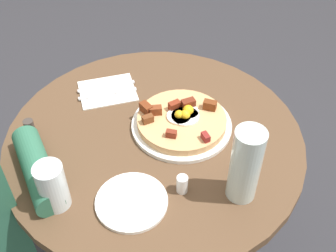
{
  "coord_description": "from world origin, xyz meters",
  "views": [
    {
      "loc": [
        0.5,
        0.65,
        1.56
      ],
      "look_at": [
        -0.04,
        0.01,
        0.75
      ],
      "focal_mm": 44.86,
      "sensor_mm": 36.0,
      "label": 1
    }
  ],
  "objects_px": {
    "fork": "(108,93)",
    "pepper_shaker": "(30,127)",
    "dining_table": "(155,175)",
    "salt_shaker": "(182,184)",
    "pizza_plate": "(182,125)",
    "knife": "(106,86)",
    "water_glass": "(52,186)",
    "water_bottle": "(245,165)",
    "bread_plate": "(132,202)",
    "breakfast_pizza": "(181,119)"
  },
  "relations": [
    {
      "from": "fork",
      "to": "pepper_shaker",
      "type": "bearing_deg",
      "value": -155.52
    },
    {
      "from": "dining_table",
      "to": "salt_shaker",
      "type": "distance_m",
      "value": 0.28
    },
    {
      "from": "pizza_plate",
      "to": "pepper_shaker",
      "type": "xyz_separation_m",
      "value": [
        0.34,
        -0.25,
        0.02
      ]
    },
    {
      "from": "dining_table",
      "to": "pizza_plate",
      "type": "xyz_separation_m",
      "value": [
        -0.08,
        0.02,
        0.18
      ]
    },
    {
      "from": "fork",
      "to": "knife",
      "type": "height_order",
      "value": "same"
    },
    {
      "from": "knife",
      "to": "water_glass",
      "type": "height_order",
      "value": "water_glass"
    },
    {
      "from": "water_bottle",
      "to": "bread_plate",
      "type": "bearing_deg",
      "value": -33.5
    },
    {
      "from": "pizza_plate",
      "to": "bread_plate",
      "type": "xyz_separation_m",
      "value": [
        0.27,
        0.12,
        -0.0
      ]
    },
    {
      "from": "dining_table",
      "to": "breakfast_pizza",
      "type": "distance_m",
      "value": 0.22
    },
    {
      "from": "dining_table",
      "to": "fork",
      "type": "xyz_separation_m",
      "value": [
        -0.0,
        -0.23,
        0.18
      ]
    },
    {
      "from": "breakfast_pizza",
      "to": "pepper_shaker",
      "type": "bearing_deg",
      "value": -35.87
    },
    {
      "from": "fork",
      "to": "water_glass",
      "type": "bearing_deg",
      "value": -117.17
    },
    {
      "from": "pepper_shaker",
      "to": "water_glass",
      "type": "bearing_deg",
      "value": 76.52
    },
    {
      "from": "pizza_plate",
      "to": "fork",
      "type": "relative_size",
      "value": 1.58
    },
    {
      "from": "bread_plate",
      "to": "water_bottle",
      "type": "height_order",
      "value": "water_bottle"
    },
    {
      "from": "breakfast_pizza",
      "to": "bread_plate",
      "type": "bearing_deg",
      "value": 24.86
    },
    {
      "from": "dining_table",
      "to": "fork",
      "type": "height_order",
      "value": "fork"
    },
    {
      "from": "pizza_plate",
      "to": "knife",
      "type": "xyz_separation_m",
      "value": [
        0.07,
        -0.28,
        0.0
      ]
    },
    {
      "from": "water_glass",
      "to": "dining_table",
      "type": "bearing_deg",
      "value": -175.01
    },
    {
      "from": "bread_plate",
      "to": "water_glass",
      "type": "height_order",
      "value": "water_glass"
    },
    {
      "from": "knife",
      "to": "water_bottle",
      "type": "distance_m",
      "value": 0.56
    },
    {
      "from": "breakfast_pizza",
      "to": "water_bottle",
      "type": "height_order",
      "value": "water_bottle"
    },
    {
      "from": "water_bottle",
      "to": "salt_shaker",
      "type": "xyz_separation_m",
      "value": [
        0.1,
        -0.1,
        -0.08
      ]
    },
    {
      "from": "breakfast_pizza",
      "to": "pepper_shaker",
      "type": "distance_m",
      "value": 0.42
    },
    {
      "from": "fork",
      "to": "water_bottle",
      "type": "xyz_separation_m",
      "value": [
        -0.04,
        0.52,
        0.1
      ]
    },
    {
      "from": "dining_table",
      "to": "bread_plate",
      "type": "xyz_separation_m",
      "value": [
        0.18,
        0.14,
        0.18
      ]
    },
    {
      "from": "dining_table",
      "to": "water_glass",
      "type": "xyz_separation_m",
      "value": [
        0.32,
        0.03,
        0.24
      ]
    },
    {
      "from": "water_glass",
      "to": "pepper_shaker",
      "type": "height_order",
      "value": "water_glass"
    },
    {
      "from": "pizza_plate",
      "to": "breakfast_pizza",
      "type": "bearing_deg",
      "value": -105.4
    },
    {
      "from": "pizza_plate",
      "to": "salt_shaker",
      "type": "bearing_deg",
      "value": 48.93
    },
    {
      "from": "water_glass",
      "to": "bread_plate",
      "type": "bearing_deg",
      "value": 139.92
    },
    {
      "from": "dining_table",
      "to": "bread_plate",
      "type": "relative_size",
      "value": 4.75
    },
    {
      "from": "dining_table",
      "to": "water_bottle",
      "type": "height_order",
      "value": "water_bottle"
    },
    {
      "from": "dining_table",
      "to": "breakfast_pizza",
      "type": "xyz_separation_m",
      "value": [
        -0.08,
        0.02,
        0.2
      ]
    },
    {
      "from": "knife",
      "to": "breakfast_pizza",
      "type": "bearing_deg",
      "value": -52.46
    },
    {
      "from": "bread_plate",
      "to": "breakfast_pizza",
      "type": "bearing_deg",
      "value": -155.14
    },
    {
      "from": "fork",
      "to": "dining_table",
      "type": "bearing_deg",
      "value": -66.31
    },
    {
      "from": "water_bottle",
      "to": "breakfast_pizza",
      "type": "bearing_deg",
      "value": -99.51
    },
    {
      "from": "dining_table",
      "to": "breakfast_pizza",
      "type": "relative_size",
      "value": 3.3
    },
    {
      "from": "pizza_plate",
      "to": "fork",
      "type": "xyz_separation_m",
      "value": [
        0.08,
        -0.25,
        0.0
      ]
    },
    {
      "from": "dining_table",
      "to": "bread_plate",
      "type": "distance_m",
      "value": 0.29
    },
    {
      "from": "water_bottle",
      "to": "pizza_plate",
      "type": "bearing_deg",
      "value": -99.47
    },
    {
      "from": "fork",
      "to": "salt_shaker",
      "type": "height_order",
      "value": "salt_shaker"
    },
    {
      "from": "pepper_shaker",
      "to": "salt_shaker",
      "type": "bearing_deg",
      "value": 114.61
    },
    {
      "from": "knife",
      "to": "salt_shaker",
      "type": "distance_m",
      "value": 0.46
    },
    {
      "from": "water_glass",
      "to": "pepper_shaker",
      "type": "distance_m",
      "value": 0.27
    },
    {
      "from": "pizza_plate",
      "to": "water_glass",
      "type": "distance_m",
      "value": 0.41
    },
    {
      "from": "water_glass",
      "to": "water_bottle",
      "type": "xyz_separation_m",
      "value": [
        -0.36,
        0.26,
        0.04
      ]
    },
    {
      "from": "pizza_plate",
      "to": "water_bottle",
      "type": "relative_size",
      "value": 1.37
    },
    {
      "from": "pepper_shaker",
      "to": "bread_plate",
      "type": "bearing_deg",
      "value": 101.47
    }
  ]
}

